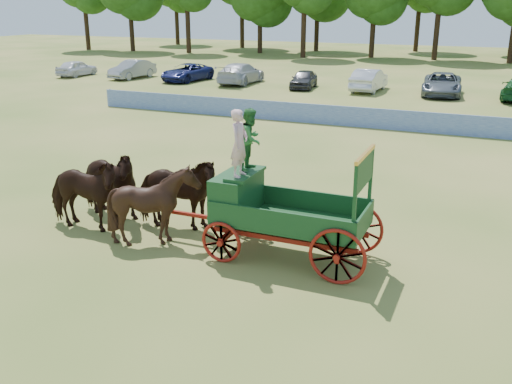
# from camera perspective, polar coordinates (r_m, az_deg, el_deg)

# --- Properties ---
(ground) EXTENTS (160.00, 160.00, 0.00)m
(ground) POSITION_cam_1_polar(r_m,az_deg,el_deg) (15.72, -13.38, -5.67)
(ground) COLOR #A7904B
(ground) RESTS_ON ground
(horse_lead_left) EXTENTS (2.67, 1.34, 2.19)m
(horse_lead_left) POSITION_cam_1_polar(r_m,az_deg,el_deg) (16.97, -16.94, -0.18)
(horse_lead_left) COLOR black
(horse_lead_left) RESTS_ON ground
(horse_lead_right) EXTENTS (2.75, 1.58, 2.19)m
(horse_lead_right) POSITION_cam_1_polar(r_m,az_deg,el_deg) (17.78, -14.70, 0.86)
(horse_lead_right) COLOR black
(horse_lead_right) RESTS_ON ground
(horse_wheel_left) EXTENTS (2.34, 2.17, 2.20)m
(horse_wheel_left) POSITION_cam_1_polar(r_m,az_deg,el_deg) (15.58, -10.13, -1.30)
(horse_wheel_left) COLOR black
(horse_wheel_left) RESTS_ON ground
(horse_wheel_right) EXTENTS (2.77, 1.63, 2.19)m
(horse_wheel_right) POSITION_cam_1_polar(r_m,az_deg,el_deg) (16.46, -8.05, -0.12)
(horse_wheel_right) COLOR black
(horse_wheel_right) RESTS_ON ground
(farm_dray) EXTENTS (6.00, 2.00, 3.83)m
(farm_dray) POSITION_cam_1_polar(r_m,az_deg,el_deg) (14.55, 0.76, 0.00)
(farm_dray) COLOR maroon
(farm_dray) RESTS_ON ground
(sponsor_banner) EXTENTS (26.00, 0.08, 1.05)m
(sponsor_banner) POSITION_cam_1_polar(r_m,az_deg,el_deg) (31.51, 4.71, 7.89)
(sponsor_banner) COLOR #1C3D99
(sponsor_banner) RESTS_ON ground
(parked_cars) EXTENTS (42.84, 6.41, 1.64)m
(parked_cars) POSITION_cam_1_polar(r_m,az_deg,el_deg) (44.30, 5.93, 11.24)
(parked_cars) COLOR silver
(parked_cars) RESTS_ON ground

